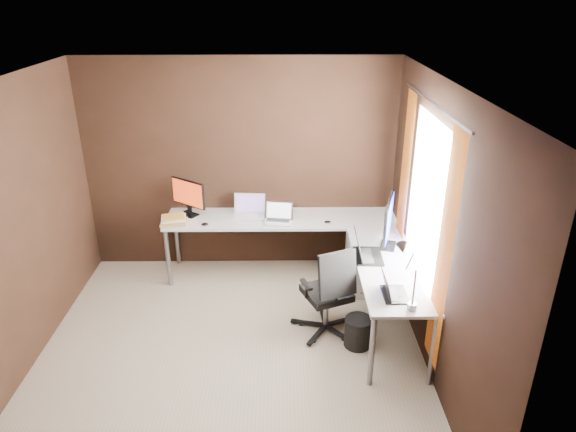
# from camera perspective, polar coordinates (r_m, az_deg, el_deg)

# --- Properties ---
(room) EXTENTS (3.60, 3.60, 2.50)m
(room) POSITION_cam_1_polar(r_m,az_deg,el_deg) (4.38, -2.55, -1.41)
(room) COLOR #B1A98A
(room) RESTS_ON ground
(desk) EXTENTS (2.65, 2.25, 0.73)m
(desk) POSITION_cam_1_polar(r_m,az_deg,el_deg) (5.52, 3.07, -2.63)
(desk) COLOR white
(desk) RESTS_ON ground
(drawer_pedestal) EXTENTS (0.42, 0.50, 0.60)m
(drawer_pedestal) POSITION_cam_1_polar(r_m,az_deg,el_deg) (5.86, 8.67, -5.39)
(drawer_pedestal) COLOR white
(drawer_pedestal) RESTS_ON ground
(monitor_left) EXTENTS (0.41, 0.30, 0.42)m
(monitor_left) POSITION_cam_1_polar(r_m,az_deg,el_deg) (6.01, -11.03, 2.26)
(monitor_left) COLOR black
(monitor_left) RESTS_ON desk
(monitor_right) EXTENTS (0.23, 0.60, 0.51)m
(monitor_right) POSITION_cam_1_polar(r_m,az_deg,el_deg) (5.24, 11.09, -0.52)
(monitor_right) COLOR black
(monitor_right) RESTS_ON desk
(laptop_white) EXTENTS (0.38, 0.28, 0.24)m
(laptop_white) POSITION_cam_1_polar(r_m,az_deg,el_deg) (5.97, -4.34, 0.55)
(laptop_white) COLOR white
(laptop_white) RESTS_ON desk
(laptop_silver) EXTENTS (0.35, 0.28, 0.21)m
(laptop_silver) POSITION_cam_1_polar(r_m,az_deg,el_deg) (5.80, -1.08, -0.16)
(laptop_silver) COLOR silver
(laptop_silver) RESTS_ON desk
(laptop_black_big) EXTENTS (0.29, 0.40, 0.26)m
(laptop_black_big) POSITION_cam_1_polar(r_m,az_deg,el_deg) (5.10, 8.51, -3.97)
(laptop_black_big) COLOR black
(laptop_black_big) RESTS_ON desk
(laptop_black_small) EXTENTS (0.21, 0.30, 0.20)m
(laptop_black_small) POSITION_cam_1_polar(r_m,az_deg,el_deg) (4.54, 11.44, -8.15)
(laptop_black_small) COLOR black
(laptop_black_small) RESTS_ON desk
(book_stack) EXTENTS (0.30, 0.26, 0.09)m
(book_stack) POSITION_cam_1_polar(r_m,az_deg,el_deg) (5.89, -12.58, -0.44)
(book_stack) COLOR tan
(book_stack) RESTS_ON desk
(mouse_left) EXTENTS (0.10, 0.08, 0.03)m
(mouse_left) POSITION_cam_1_polar(r_m,az_deg,el_deg) (5.78, -9.23, -0.90)
(mouse_left) COLOR black
(mouse_left) RESTS_ON desk
(mouse_corner) EXTENTS (0.09, 0.07, 0.03)m
(mouse_corner) POSITION_cam_1_polar(r_m,az_deg,el_deg) (5.78, 4.42, -0.66)
(mouse_corner) COLOR black
(mouse_corner) RESTS_ON desk
(desk_lamp) EXTENTS (0.19, 0.22, 0.58)m
(desk_lamp) POSITION_cam_1_polar(r_m,az_deg,el_deg) (4.27, 12.99, -5.56)
(desk_lamp) COLOR slate
(desk_lamp) RESTS_ON desk
(office_chair) EXTENTS (0.54, 0.57, 0.96)m
(office_chair) POSITION_cam_1_polar(r_m,az_deg,el_deg) (5.15, 4.45, -10.03)
(office_chair) COLOR black
(office_chair) RESTS_ON ground
(wastebasket) EXTENTS (0.32, 0.32, 0.30)m
(wastebasket) POSITION_cam_1_polar(r_m,az_deg,el_deg) (5.06, 7.77, -12.65)
(wastebasket) COLOR black
(wastebasket) RESTS_ON ground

